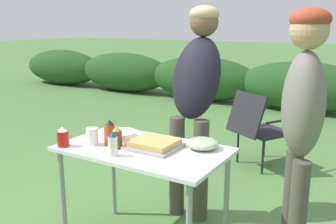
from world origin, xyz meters
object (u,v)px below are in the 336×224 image
object	(u,v)px
plate_stack	(121,135)
hot_sauce_bottle	(110,133)
ketchup_bottle	(63,137)
camp_chair_green_behind_table	(258,126)
food_tray	(154,144)
mayo_bottle	(113,144)
paper_cup_stack	(92,136)
standing_person_with_beanie	(302,115)
beer_bottle	(117,138)
standing_person_in_dark_puffer	(196,87)
folding_table	(143,159)
mixing_bowl	(202,143)

from	to	relation	value
plate_stack	hot_sauce_bottle	xyz separation A→B (m)	(0.03, -0.16, 0.06)
ketchup_bottle	camp_chair_green_behind_table	world-z (taller)	ketchup_bottle
food_tray	mayo_bottle	distance (m)	0.29
paper_cup_stack	standing_person_with_beanie	distance (m)	1.34
ketchup_bottle	beer_bottle	bearing A→B (deg)	24.74
plate_stack	paper_cup_stack	distance (m)	0.23
food_tray	paper_cup_stack	world-z (taller)	paper_cup_stack
paper_cup_stack	beer_bottle	world-z (taller)	beer_bottle
food_tray	camp_chair_green_behind_table	world-z (taller)	camp_chair_green_behind_table
plate_stack	hot_sauce_bottle	world-z (taller)	hot_sauce_bottle
mayo_bottle	standing_person_with_beanie	size ratio (longest dim) A/B	0.10
beer_bottle	standing_person_in_dark_puffer	xyz separation A→B (m)	(0.18, 0.78, 0.24)
standing_person_with_beanie	standing_person_in_dark_puffer	bearing A→B (deg)	-139.01
folding_table	paper_cup_stack	size ratio (longest dim) A/B	9.52
mixing_bowl	hot_sauce_bottle	size ratio (longest dim) A/B	1.23
hot_sauce_bottle	mayo_bottle	bearing A→B (deg)	-45.57
food_tray	standing_person_in_dark_puffer	xyz separation A→B (m)	(-0.03, 0.65, 0.28)
beer_bottle	standing_person_with_beanie	distance (m)	1.15
standing_person_in_dark_puffer	camp_chair_green_behind_table	world-z (taller)	standing_person_in_dark_puffer
standing_person_in_dark_puffer	plate_stack	bearing A→B (deg)	-119.34
camp_chair_green_behind_table	hot_sauce_bottle	bearing A→B (deg)	-71.78
mixing_bowl	mayo_bottle	world-z (taller)	mayo_bottle
food_tray	mixing_bowl	bearing A→B (deg)	29.97
standing_person_with_beanie	mixing_bowl	bearing A→B (deg)	-106.30
food_tray	ketchup_bottle	distance (m)	0.61
plate_stack	mayo_bottle	world-z (taller)	mayo_bottle
plate_stack	standing_person_with_beanie	size ratio (longest dim) A/B	0.14
plate_stack	standing_person_in_dark_puffer	xyz separation A→B (m)	(0.30, 0.58, 0.28)
mixing_bowl	standing_person_with_beanie	xyz separation A→B (m)	(0.59, 0.09, 0.25)
plate_stack	standing_person_with_beanie	distance (m)	1.23
standing_person_in_dark_puffer	mixing_bowl	bearing A→B (deg)	-60.73
folding_table	ketchup_bottle	size ratio (longest dim) A/B	8.17
mayo_bottle	ketchup_bottle	distance (m)	0.40
plate_stack	standing_person_with_beanie	bearing A→B (deg)	8.51
ketchup_bottle	standing_person_with_beanie	xyz separation A→B (m)	(1.40, 0.52, 0.22)
mixing_bowl	paper_cup_stack	bearing A→B (deg)	-154.97
mixing_bowl	camp_chair_green_behind_table	distance (m)	1.75
plate_stack	mixing_bowl	world-z (taller)	mixing_bowl
camp_chair_green_behind_table	mixing_bowl	bearing A→B (deg)	-54.65
ketchup_bottle	hot_sauce_bottle	world-z (taller)	hot_sauce_bottle
standing_person_with_beanie	mayo_bottle	bearing A→B (deg)	-88.21
mayo_bottle	beer_bottle	bearing A→B (deg)	118.94
mayo_bottle	mixing_bowl	bearing A→B (deg)	45.13
mixing_bowl	folding_table	bearing A→B (deg)	-151.28
paper_cup_stack	standing_person_with_beanie	size ratio (longest dim) A/B	0.07
mixing_bowl	beer_bottle	xyz separation A→B (m)	(-0.48, -0.28, 0.04)
food_tray	plate_stack	size ratio (longest dim) A/B	1.47
beer_bottle	camp_chair_green_behind_table	bearing A→B (deg)	81.26
paper_cup_stack	standing_person_with_beanie	xyz separation A→B (m)	(1.26, 0.40, 0.23)
paper_cup_stack	mayo_bottle	size ratio (longest dim) A/B	0.75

